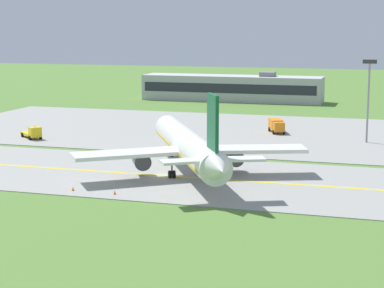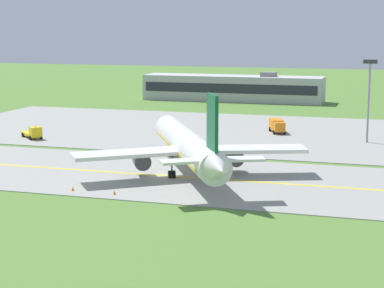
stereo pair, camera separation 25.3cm
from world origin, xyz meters
TOP-DOWN VIEW (x-y plane):
  - ground_plane at (0.00, 0.00)m, footprint 500.00×500.00m
  - taxiway_strip at (0.00, 0.00)m, footprint 240.00×28.00m
  - apron_pad at (10.00, 42.00)m, footprint 140.00×52.00m
  - taxiway_centreline at (0.00, 0.00)m, footprint 220.00×0.60m
  - airplane_lead at (3.17, 1.67)m, footprint 30.26×36.43m
  - service_truck_baggage at (8.14, 43.05)m, footprint 4.14×6.33m
  - service_truck_fuel at (-33.19, 22.62)m, footprint 6.16×5.77m
  - terminal_building at (-13.82, 96.79)m, footprint 49.66×9.82m
  - apron_light_mast at (25.42, 36.47)m, footprint 2.40×0.50m
  - traffic_cone_mid_edge at (-2.09, -11.85)m, footprint 0.44×0.44m
  - traffic_cone_far_edge at (-7.87, -11.57)m, footprint 0.44×0.44m

SIDE VIEW (x-z plane):
  - ground_plane at x=0.00m, z-range 0.00..0.00m
  - taxiway_strip at x=0.00m, z-range 0.00..0.10m
  - apron_pad at x=10.00m, z-range 0.00..0.10m
  - taxiway_centreline at x=0.00m, z-range 0.10..0.11m
  - traffic_cone_mid_edge at x=-2.09m, z-range 0.00..0.60m
  - traffic_cone_far_edge at x=-7.87m, z-range 0.00..0.60m
  - service_truck_fuel at x=-33.19m, z-range -0.11..2.48m
  - service_truck_baggage at x=8.14m, z-range 0.23..2.83m
  - terminal_building at x=-13.82m, z-range -0.58..7.58m
  - airplane_lead at x=3.17m, z-range -2.22..10.48m
  - apron_light_mast at x=25.42m, z-range 1.98..16.68m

